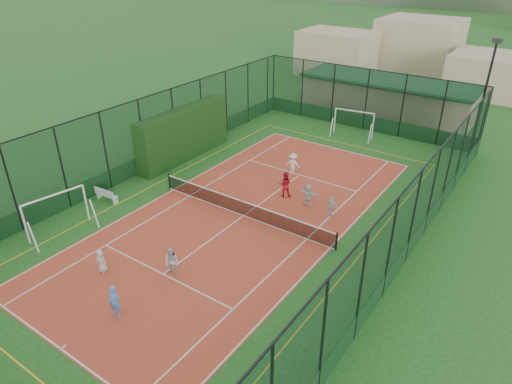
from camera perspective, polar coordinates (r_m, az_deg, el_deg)
ground at (r=26.08m, az=-1.56°, el=-3.00°), size 300.00×300.00×0.00m
court_slab at (r=26.08m, az=-1.56°, el=-2.99°), size 11.17×23.97×0.01m
tennis_net at (r=25.81m, az=-1.57°, el=-1.99°), size 11.67×0.12×1.06m
perimeter_fence at (r=24.86m, az=-1.63°, el=1.92°), size 18.12×34.12×5.00m
floodlight_ne at (r=36.04m, az=26.51°, el=10.28°), size 0.60×0.26×8.25m
clubhouse at (r=43.69m, az=16.05°, el=11.42°), size 15.20×7.20×3.15m
hedge_left at (r=33.02m, az=-9.02°, el=7.17°), size 1.23×8.22×3.60m
white_bench at (r=28.81m, az=-18.17°, el=-0.27°), size 1.59×0.53×0.88m
futsal_goal_near at (r=26.40m, az=-23.63°, el=-2.47°), size 3.51×1.62×2.19m
futsal_goal_far at (r=37.66m, az=12.09°, el=8.36°), size 3.32×1.40×2.08m
child_near_left at (r=22.76m, az=-18.77°, el=-8.19°), size 0.62×0.44×1.17m
child_near_mid at (r=20.09m, az=-17.27°, el=-12.92°), size 0.63×0.52×1.50m
child_near_right at (r=21.64m, az=-10.49°, el=-8.58°), size 0.76×0.62×1.48m
child_far_left at (r=30.63m, az=4.65°, el=3.54°), size 1.03×0.71×1.47m
child_far_right at (r=26.05m, az=9.39°, el=-1.77°), size 0.77×0.36×1.29m
child_far_back at (r=26.90m, az=6.54°, el=-0.36°), size 1.34×0.52×1.42m
coach at (r=27.75m, az=3.65°, el=0.98°), size 0.98×0.91×1.62m
tennis_balls at (r=26.95m, az=0.57°, el=-1.76°), size 6.75×1.57×0.07m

